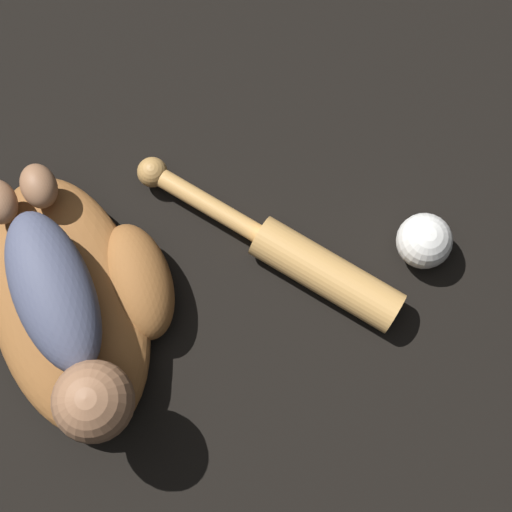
% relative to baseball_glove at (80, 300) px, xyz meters
% --- Properties ---
extents(ground_plane, '(6.00, 6.00, 0.00)m').
position_rel_baseball_glove_xyz_m(ground_plane, '(0.03, 0.01, -0.05)').
color(ground_plane, black).
extents(baseball_glove, '(0.43, 0.34, 0.09)m').
position_rel_baseball_glove_xyz_m(baseball_glove, '(0.00, 0.00, 0.00)').
color(baseball_glove, '#935B2D').
rests_on(baseball_glove, ground).
extents(baby_figure, '(0.37, 0.26, 0.10)m').
position_rel_baseball_glove_xyz_m(baby_figure, '(0.04, 0.00, 0.09)').
color(baby_figure, '#4C516B').
rests_on(baby_figure, baseball_glove).
extents(baseball_bat, '(0.23, 0.40, 0.06)m').
position_rel_baseball_glove_xyz_m(baseball_bat, '(-0.09, 0.29, -0.01)').
color(baseball_bat, tan).
rests_on(baseball_bat, ground).
extents(baseball, '(0.08, 0.08, 0.08)m').
position_rel_baseball_glove_xyz_m(baseball, '(-0.13, 0.47, -0.01)').
color(baseball, white).
rests_on(baseball, ground).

